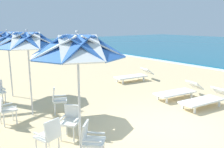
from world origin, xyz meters
name	(u,v)px	position (x,y,z in m)	size (l,w,h in m)	color
ground_plane	(172,129)	(0.00, 0.00, 0.00)	(80.00, 80.00, 0.00)	beige
beach_umbrella_0	(78,48)	(-0.52, -2.63, 2.41)	(2.05, 2.05, 2.78)	silver
plastic_chair_0	(49,135)	(-0.82, -3.25, 0.50)	(0.57, 0.55, 0.87)	white
plastic_chair_1	(71,119)	(-1.29, -2.46, 0.50)	(0.63, 0.63, 0.87)	white
plastic_chair_2	(91,139)	(-0.08, -2.62, 0.50)	(0.63, 0.63, 0.87)	white
beach_umbrella_1	(27,41)	(-3.46, -2.71, 2.39)	(2.00, 2.00, 2.76)	silver
plastic_chair_3	(5,108)	(-3.20, -3.58, 0.50)	(0.46, 0.48, 0.87)	white
plastic_chair_4	(58,99)	(-3.08, -1.98, 0.50)	(0.59, 0.61, 0.87)	white
beach_umbrella_2	(8,39)	(-5.99, -2.64, 2.33)	(2.22, 2.22, 2.70)	silver
sun_lounger_1	(206,99)	(-0.48, 2.46, 0.28)	(0.88, 2.21, 0.62)	white
sun_lounger_2	(179,91)	(-1.69, 2.54, 0.28)	(0.95, 2.22, 0.62)	white
sun_lounger_3	(134,76)	(-4.92, 3.11, 0.28)	(0.92, 2.21, 0.62)	white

